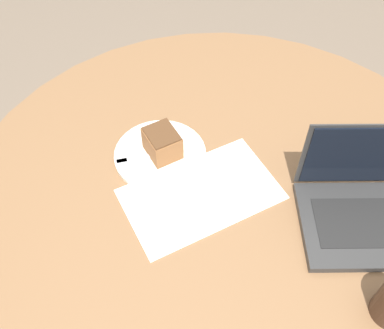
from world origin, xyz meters
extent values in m
plane|color=#6B5B4C|center=(0.00, 0.00, 0.00)|extent=(12.00, 12.00, 0.00)
cylinder|color=brown|center=(0.00, 0.00, 0.01)|extent=(0.48, 0.48, 0.02)
cylinder|color=brown|center=(0.00, 0.00, 0.37)|extent=(0.10, 0.10, 0.70)
cylinder|color=brown|center=(0.00, 0.00, 0.74)|extent=(1.30, 1.30, 0.03)
cube|color=white|center=(-0.06, 0.01, 0.75)|extent=(0.41, 0.32, 0.00)
cylinder|color=silver|center=(-0.14, 0.14, 0.76)|extent=(0.23, 0.23, 0.01)
cube|color=brown|center=(-0.13, 0.14, 0.80)|extent=(0.10, 0.11, 0.07)
cube|color=#4D311C|center=(-0.13, 0.14, 0.83)|extent=(0.09, 0.10, 0.00)
cube|color=silver|center=(-0.17, 0.13, 0.76)|extent=(0.17, 0.03, 0.00)
cube|color=silver|center=(-0.24, 0.13, 0.76)|extent=(0.03, 0.03, 0.00)
cube|color=#2D2D2D|center=(0.32, -0.14, 0.76)|extent=(0.37, 0.27, 0.02)
cube|color=black|center=(0.32, -0.14, 0.77)|extent=(0.30, 0.17, 0.00)
cube|color=#2D2D2D|center=(0.33, -0.02, 0.86)|extent=(0.34, 0.05, 0.19)
cube|color=black|center=(0.33, -0.03, 0.86)|extent=(0.32, 0.05, 0.18)
camera|label=1|loc=(-0.17, -0.59, 1.62)|focal=42.00mm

